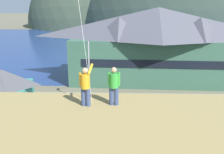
% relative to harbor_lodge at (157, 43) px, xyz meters
% --- Properties ---
extents(parking_lot_pad, '(40.00, 20.00, 0.10)m').
position_rel_harbor_lodge_xyz_m(parking_lot_pad, '(-7.34, -16.57, -5.90)').
color(parking_lot_pad, gray).
rests_on(parking_lot_pad, ground).
extents(bay_water, '(360.00, 84.00, 0.03)m').
position_rel_harbor_lodge_xyz_m(bay_water, '(-7.34, 38.43, -5.93)').
color(bay_water, navy).
rests_on(bay_water, ground).
extents(far_hill_west_ridge, '(80.86, 56.71, 75.97)m').
position_rel_harbor_lodge_xyz_m(far_hill_west_ridge, '(-12.67, 96.13, -5.95)').
color(far_hill_west_ridge, '#42513D').
rests_on(far_hill_west_ridge, ground).
extents(far_hill_east_peak, '(129.37, 66.90, 55.99)m').
position_rel_harbor_lodge_xyz_m(far_hill_east_peak, '(14.91, 97.54, -5.95)').
color(far_hill_east_peak, '#334733').
rests_on(far_hill_east_peak, ground).
extents(far_hill_center_saddle, '(89.94, 72.52, 72.13)m').
position_rel_harbor_lodge_xyz_m(far_hill_center_saddle, '(18.01, 87.02, -5.95)').
color(far_hill_center_saddle, '#2D3D33').
rests_on(far_hill_center_saddle, ground).
extents(far_hill_far_shoulder, '(107.90, 72.84, 62.41)m').
position_rel_harbor_lodge_xyz_m(far_hill_far_shoulder, '(28.44, 94.58, -5.95)').
color(far_hill_far_shoulder, '#3D4C38').
rests_on(far_hill_far_shoulder, ground).
extents(harbor_lodge, '(27.66, 12.17, 11.19)m').
position_rel_harbor_lodge_xyz_m(harbor_lodge, '(0.00, 0.00, 0.00)').
color(harbor_lodge, '#38604C').
rests_on(harbor_lodge, ground).
extents(storage_shed_near_lot, '(6.50, 6.45, 5.09)m').
position_rel_harbor_lodge_xyz_m(storage_shed_near_lot, '(-18.20, -13.66, -3.30)').
color(storage_shed_near_lot, '#338475').
rests_on(storage_shed_near_lot, ground).
extents(wharf_dock, '(3.20, 12.40, 0.70)m').
position_rel_harbor_lodge_xyz_m(wharf_dock, '(-8.10, 12.28, -5.60)').
color(wharf_dock, '#70604C').
rests_on(wharf_dock, ground).
extents(moored_boat_wharfside, '(3.15, 8.01, 2.16)m').
position_rel_harbor_lodge_xyz_m(moored_boat_wharfside, '(-11.71, 12.62, -5.23)').
color(moored_boat_wharfside, '#A8A399').
rests_on(moored_boat_wharfside, ground).
extents(moored_boat_outer_mooring, '(2.99, 7.17, 2.16)m').
position_rel_harbor_lodge_xyz_m(moored_boat_outer_mooring, '(-4.64, 11.70, -5.23)').
color(moored_boat_outer_mooring, silver).
rests_on(moored_boat_outer_mooring, ground).
extents(parked_car_mid_row_near, '(4.26, 2.17, 1.82)m').
position_rel_harbor_lodge_xyz_m(parked_car_mid_row_near, '(-6.46, -15.20, -4.88)').
color(parked_car_mid_row_near, '#9EA3A8').
rests_on(parked_car_mid_row_near, parking_lot_pad).
extents(parked_car_front_row_end, '(4.24, 2.12, 1.82)m').
position_rel_harbor_lodge_xyz_m(parked_car_front_row_end, '(4.28, -14.80, -4.88)').
color(parked_car_front_row_end, '#9EA3A8').
rests_on(parked_car_front_row_end, parking_lot_pad).
extents(parked_car_mid_row_far, '(4.31, 2.28, 1.82)m').
position_rel_harbor_lodge_xyz_m(parked_car_mid_row_far, '(-1.14, -20.80, -4.88)').
color(parked_car_mid_row_far, black).
rests_on(parked_car_mid_row_far, parking_lot_pad).
extents(parked_car_back_row_right, '(4.32, 2.30, 1.82)m').
position_rel_harbor_lodge_xyz_m(parked_car_back_row_right, '(-7.10, -20.63, -4.88)').
color(parked_car_back_row_right, black).
rests_on(parked_car_back_row_right, parking_lot_pad).
extents(parked_car_front_row_red, '(4.30, 2.25, 1.82)m').
position_rel_harbor_lodge_xyz_m(parked_car_front_row_red, '(-11.76, -21.39, -4.88)').
color(parked_car_front_row_red, black).
rests_on(parked_car_front_row_red, parking_lot_pad).
extents(parked_car_front_row_silver, '(4.35, 2.37, 1.82)m').
position_rel_harbor_lodge_xyz_m(parked_car_front_row_silver, '(-0.41, -14.20, -4.88)').
color(parked_car_front_row_silver, '#B28923').
rests_on(parked_car_front_row_silver, parking_lot_pad).
extents(parking_light_pole, '(0.24, 0.78, 7.59)m').
position_rel_harbor_lodge_xyz_m(parking_light_pole, '(-9.18, -11.01, -1.51)').
color(parking_light_pole, '#ADADB2').
rests_on(parking_light_pole, parking_lot_pad).
extents(person_kite_flyer, '(0.60, 0.62, 1.86)m').
position_rel_harbor_lodge_xyz_m(person_kite_flyer, '(-7.12, -28.71, 2.32)').
color(person_kite_flyer, '#384770').
rests_on(person_kite_flyer, grassy_hill_foreground).
extents(person_companion, '(0.55, 0.40, 1.74)m').
position_rel_harbor_lodge_xyz_m(person_companion, '(-5.88, -28.56, 2.31)').
color(person_companion, '#384770').
rests_on(person_companion, grassy_hill_foreground).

